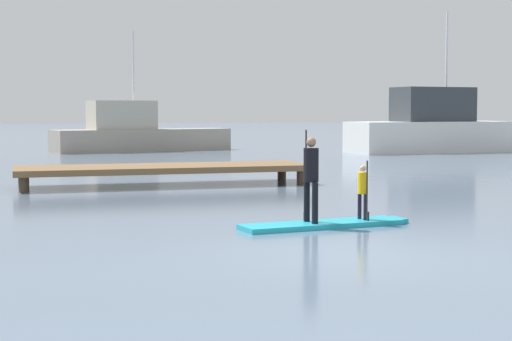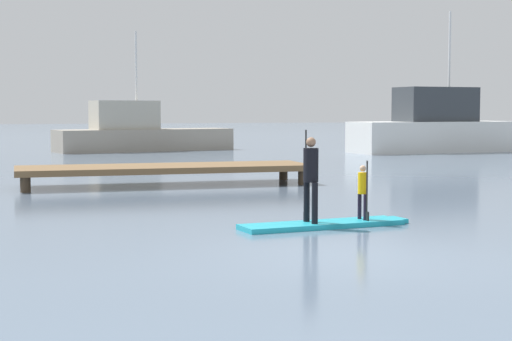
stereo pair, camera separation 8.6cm
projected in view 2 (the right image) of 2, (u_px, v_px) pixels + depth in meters
ground_plane at (347, 254)px, 13.04m from camera, size 240.00×240.00×0.00m
paddleboard_near at (325, 224)px, 16.03m from camera, size 3.55×1.17×0.10m
paddler_adult at (311, 174)px, 15.83m from camera, size 0.33×0.52×1.81m
paddler_child_solo at (363, 189)px, 16.30m from camera, size 0.21×0.39×1.19m
fishing_boat_white_large at (434, 128)px, 43.78m from camera, size 9.45×3.70×7.54m
fishing_boat_green_midground at (140, 134)px, 45.05m from camera, size 10.11×4.48×6.57m
floating_dock at (165, 169)px, 24.71m from camera, size 8.78×2.47×0.61m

